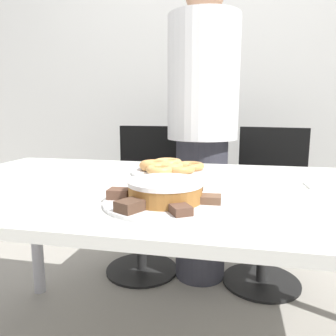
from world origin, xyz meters
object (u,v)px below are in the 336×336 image
object	(u,v)px
frosted_cake	(163,190)
plate_cake	(164,202)
office_chair_left	(144,203)
person_standing	(202,129)
napkin	(325,186)
office_chair_right	(266,210)
plate_donuts	(171,172)

from	to	relation	value
frosted_cake	plate_cake	bearing A→B (deg)	63.43
office_chair_left	plate_cake	world-z (taller)	office_chair_left
person_standing	napkin	bearing A→B (deg)	-55.77
office_chair_left	office_chair_right	world-z (taller)	same
person_standing	frosted_cake	size ratio (longest dim) A/B	8.32
person_standing	office_chair_right	world-z (taller)	person_standing
office_chair_left	plate_cake	xyz separation A→B (m)	(0.36, -1.04, 0.32)
office_chair_right	napkin	distance (m)	0.82
office_chair_right	person_standing	bearing A→B (deg)	-161.03
office_chair_right	plate_donuts	world-z (taller)	office_chair_right
person_standing	napkin	size ratio (longest dim) A/B	13.97
person_standing	office_chair_left	xyz separation A→B (m)	(-0.36, 0.04, -0.46)
person_standing	frosted_cake	world-z (taller)	person_standing
office_chair_right	plate_donuts	size ratio (longest dim) A/B	2.75
plate_donuts	frosted_cake	size ratio (longest dim) A/B	1.59
plate_cake	napkin	distance (m)	0.56
office_chair_left	plate_donuts	size ratio (longest dim) A/B	2.75
frosted_cake	napkin	distance (m)	0.57
plate_cake	napkin	bearing A→B (deg)	32.04
office_chair_right	plate_cake	distance (m)	1.15
frosted_cake	napkin	size ratio (longest dim) A/B	1.68
person_standing	napkin	xyz separation A→B (m)	(0.48, -0.70, -0.14)
office_chair_right	plate_donuts	xyz separation A→B (m)	(-0.44, -0.61, 0.32)
person_standing	frosted_cake	xyz separation A→B (m)	(0.00, -1.00, -0.11)
person_standing	office_chair_right	distance (m)	0.59
person_standing	plate_donuts	size ratio (longest dim) A/B	5.23
plate_cake	napkin	world-z (taller)	plate_cake
office_chair_right	frosted_cake	xyz separation A→B (m)	(-0.37, -1.04, 0.36)
office_chair_left	frosted_cake	world-z (taller)	office_chair_left
person_standing	frosted_cake	distance (m)	1.01
plate_donuts	napkin	distance (m)	0.56
napkin	person_standing	bearing A→B (deg)	124.23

